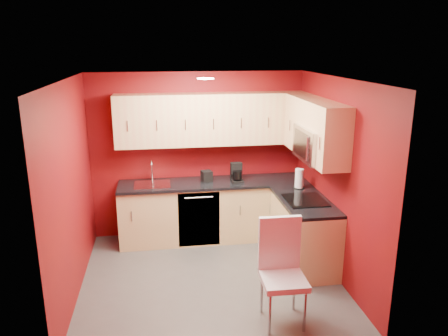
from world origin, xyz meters
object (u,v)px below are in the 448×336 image
object	(u,v)px
dining_chair	(284,274)
napkin_holder	(207,176)
sink	(152,182)
coffee_maker	(237,173)
paper_towel	(299,179)
microwave	(317,144)

from	to	relation	value
dining_chair	napkin_holder	bearing A→B (deg)	104.95
sink	napkin_holder	distance (m)	0.80
sink	coffee_maker	distance (m)	1.25
sink	paper_towel	size ratio (longest dim) A/B	1.87
coffee_maker	dining_chair	distance (m)	2.20
sink	dining_chair	world-z (taller)	sink
napkin_holder	paper_towel	bearing A→B (deg)	-22.30
paper_towel	sink	bearing A→B (deg)	166.70
coffee_maker	microwave	bearing A→B (deg)	-52.03
sink	dining_chair	distance (m)	2.63
sink	paper_towel	world-z (taller)	sink
sink	coffee_maker	size ratio (longest dim) A/B	1.86
sink	microwave	bearing A→B (deg)	-25.60
microwave	dining_chair	distance (m)	1.80
napkin_holder	paper_towel	distance (m)	1.36
microwave	coffee_maker	xyz separation A→B (m)	(-0.85, 0.93, -0.61)
napkin_holder	paper_towel	size ratio (longest dim) A/B	0.57
coffee_maker	napkin_holder	xyz separation A→B (m)	(-0.44, 0.10, -0.06)
sink	coffee_maker	xyz separation A→B (m)	(1.25, -0.07, 0.11)
sink	coffee_maker	bearing A→B (deg)	-3.29
dining_chair	sink	bearing A→B (deg)	122.57
coffee_maker	napkin_holder	size ratio (longest dim) A/B	1.76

